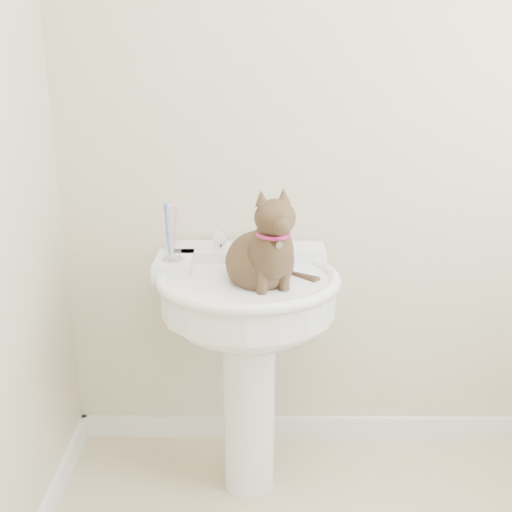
{
  "coord_description": "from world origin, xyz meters",
  "views": [
    {
      "loc": [
        -0.38,
        -1.12,
        1.55
      ],
      "look_at": [
        -0.4,
        0.78,
        0.88
      ],
      "focal_mm": 45.0,
      "sensor_mm": 36.0,
      "label": 1
    }
  ],
  "objects": [
    {
      "name": "wall_back",
      "position": [
        0.0,
        1.1,
        1.25
      ],
      "size": [
        2.2,
        0.0,
        2.5
      ],
      "primitive_type": null,
      "color": "beige",
      "rests_on": "ground"
    },
    {
      "name": "baseboard_back",
      "position": [
        0.0,
        1.09,
        0.04
      ],
      "size": [
        2.2,
        0.02,
        0.09
      ],
      "primitive_type": "cube",
      "color": "white",
      "rests_on": "floor"
    },
    {
      "name": "pedestal_sink",
      "position": [
        -0.42,
        0.81,
        0.66
      ],
      "size": [
        0.61,
        0.6,
        0.84
      ],
      "color": "white",
      "rests_on": "floor"
    },
    {
      "name": "faucet",
      "position": [
        -0.42,
        0.96,
        0.88
      ],
      "size": [
        0.28,
        0.12,
        0.14
      ],
      "color": "silver",
      "rests_on": "pedestal_sink"
    },
    {
      "name": "soap_bar",
      "position": [
        -0.33,
        1.05,
        0.85
      ],
      "size": [
        0.1,
        0.08,
        0.03
      ],
      "primitive_type": "cube",
      "rotation": [
        0.0,
        0.0,
        0.34
      ],
      "color": "orange",
      "rests_on": "pedestal_sink"
    },
    {
      "name": "toothbrush_cup",
      "position": [
        -0.67,
        0.85,
        0.89
      ],
      "size": [
        0.07,
        0.07,
        0.18
      ],
      "rotation": [
        0.0,
        0.0,
        -0.11
      ],
      "color": "silver",
      "rests_on": "pedestal_sink"
    },
    {
      "name": "cat",
      "position": [
        -0.38,
        0.76,
        0.89
      ],
      "size": [
        0.24,
        0.3,
        0.44
      ],
      "rotation": [
        0.0,
        0.0,
        0.37
      ],
      "color": "#503321",
      "rests_on": "pedestal_sink"
    }
  ]
}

